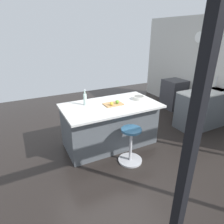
% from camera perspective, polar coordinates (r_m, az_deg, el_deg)
% --- Properties ---
extents(ground_plane, '(7.76, 7.76, 0.00)m').
position_cam_1_polar(ground_plane, '(4.24, -0.11, -8.67)').
color(ground_plane, black).
extents(interior_partition_left, '(0.15, 5.36, 2.63)m').
position_cam_1_polar(interior_partition_left, '(5.70, 28.27, 11.14)').
color(interior_partition_left, beige).
rests_on(interior_partition_left, ground_plane).
extents(sink_cabinet, '(1.88, 0.60, 1.19)m').
position_cam_1_polar(sink_cabinet, '(5.44, 27.39, 1.38)').
color(sink_cabinet, '#4C5156').
rests_on(sink_cabinet, ground_plane).
extents(oven_range, '(0.60, 0.61, 0.88)m').
position_cam_1_polar(oven_range, '(6.22, 17.98, 5.13)').
color(oven_range, '#38383D').
rests_on(oven_range, ground_plane).
extents(kitchen_island, '(1.88, 1.07, 0.90)m').
position_cam_1_polar(kitchen_island, '(3.94, -0.64, -3.68)').
color(kitchen_island, '#4C5156').
rests_on(kitchen_island, ground_plane).
extents(stool_by_window, '(0.44, 0.44, 0.67)m').
position_cam_1_polar(stool_by_window, '(3.50, 5.60, -10.15)').
color(stool_by_window, '#B7B7BC').
rests_on(stool_by_window, ground_plane).
extents(cutting_board, '(0.36, 0.24, 0.02)m').
position_cam_1_polar(cutting_board, '(3.73, 0.39, 2.39)').
color(cutting_board, tan).
rests_on(cutting_board, kitchen_island).
extents(apple_green, '(0.07, 0.07, 0.07)m').
position_cam_1_polar(apple_green, '(3.72, 1.58, 3.08)').
color(apple_green, '#609E2D').
rests_on(apple_green, cutting_board).
extents(apple_yellow, '(0.07, 0.07, 0.07)m').
position_cam_1_polar(apple_yellow, '(3.63, -0.15, 2.57)').
color(apple_yellow, gold).
rests_on(apple_yellow, cutting_board).
extents(water_bottle, '(0.06, 0.06, 0.31)m').
position_cam_1_polar(water_bottle, '(3.71, -8.07, 3.89)').
color(water_bottle, silver).
rests_on(water_bottle, kitchen_island).
extents(fruit_bowl, '(0.25, 0.25, 0.07)m').
position_cam_1_polar(fruit_bowl, '(4.05, 8.07, 4.29)').
color(fruit_bowl, silver).
rests_on(fruit_bowl, kitchen_island).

